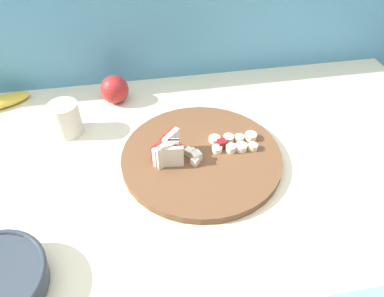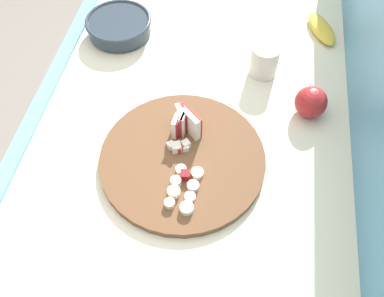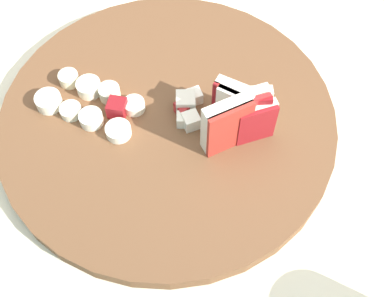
{
  "view_description": "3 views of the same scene",
  "coord_description": "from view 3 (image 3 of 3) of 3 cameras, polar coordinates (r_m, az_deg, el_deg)",
  "views": [
    {
      "loc": [
        -0.09,
        -0.58,
        1.46
      ],
      "look_at": [
        0.02,
        -0.0,
        0.92
      ],
      "focal_mm": 33.36,
      "sensor_mm": 36.0,
      "label": 1
    },
    {
      "loc": [
        0.55,
        0.12,
        1.67
      ],
      "look_at": [
        0.04,
        0.03,
        0.92
      ],
      "focal_mm": 38.98,
      "sensor_mm": 36.0,
      "label": 2
    },
    {
      "loc": [
        -0.09,
        0.29,
        1.34
      ],
      "look_at": [
        -0.0,
        0.04,
        0.9
      ],
      "focal_mm": 46.06,
      "sensor_mm": 36.0,
      "label": 3
    }
  ],
  "objects": [
    {
      "name": "tiled_countertop",
      "position": [
        0.95,
        0.89,
        -12.18
      ],
      "size": [
        1.44,
        0.78,
        0.88
      ],
      "color": "beige",
      "rests_on": "ground"
    },
    {
      "name": "banana_slice_rows",
      "position": [
        0.56,
        -11.85,
        5.27
      ],
      "size": [
        0.12,
        0.07,
        0.02
      ],
      "color": "white",
      "rests_on": "cutting_board"
    },
    {
      "name": "apple_wedge_fan",
      "position": [
        0.51,
        5.55,
        3.99
      ],
      "size": [
        0.07,
        0.07,
        0.06
      ],
      "color": "#B22D23",
      "rests_on": "cutting_board"
    },
    {
      "name": "cutting_board",
      "position": [
        0.55,
        -2.85,
        3.27
      ],
      "size": [
        0.37,
        0.37,
        0.02
      ],
      "primitive_type": "cylinder",
      "color": "brown",
      "rests_on": "tiled_countertop"
    },
    {
      "name": "apple_dice_pile",
      "position": [
        0.54,
        -2.39,
        4.72
      ],
      "size": [
        0.1,
        0.07,
        0.02
      ],
      "color": "beige",
      "rests_on": "cutting_board"
    }
  ]
}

